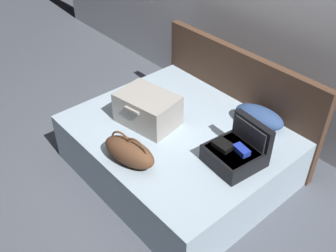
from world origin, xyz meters
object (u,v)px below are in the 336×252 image
at_px(hard_case_medium, 236,152).
at_px(duffel_bag, 129,152).
at_px(hard_case_large, 148,109).
at_px(pillow_near_headboard, 259,117).
at_px(bed, 177,151).

relative_size(hard_case_medium, duffel_bag, 0.86).
relative_size(hard_case_large, duffel_bag, 1.13).
bearing_deg(pillow_near_headboard, hard_case_medium, -70.17).
height_order(bed, hard_case_large, hard_case_large).
distance_m(hard_case_large, hard_case_medium, 0.90).
distance_m(hard_case_large, pillow_near_headboard, 1.01).
xyz_separation_m(hard_case_medium, duffel_bag, (-0.56, -0.65, 0.01)).
height_order(bed, hard_case_medium, hard_case_medium).
relative_size(bed, pillow_near_headboard, 3.99).
relative_size(hard_case_large, pillow_near_headboard, 1.25).
distance_m(duffel_bag, pillow_near_headboard, 1.24).
bearing_deg(hard_case_large, hard_case_medium, 2.71).
xyz_separation_m(duffel_bag, pillow_near_headboard, (0.36, 1.19, -0.03)).
height_order(bed, pillow_near_headboard, pillow_near_headboard).
bearing_deg(bed, hard_case_medium, 6.45).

